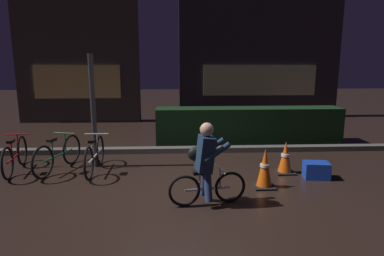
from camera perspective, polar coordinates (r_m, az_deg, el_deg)
name	(u,v)px	position (r m, az deg, el deg)	size (l,w,h in m)	color
ground_plane	(182,186)	(5.84, -1.70, -9.87)	(40.00, 40.00, 0.00)	black
sidewalk_curb	(180,150)	(7.92, -2.01, -3.70)	(12.00, 0.24, 0.12)	#56544F
hedge_row	(248,125)	(8.91, 9.54, 0.48)	(4.80, 0.70, 0.92)	black
storefront_left	(78,50)	(12.41, -18.83, 12.39)	(4.13, 0.54, 4.97)	#383330
storefront_right	(259,49)	(13.03, 11.35, 13.08)	(5.95, 0.54, 5.15)	#262328
street_post	(93,112)	(6.92, -16.40, 2.67)	(0.10, 0.10, 2.25)	#2D2D33
parked_bike_leftmost	(15,156)	(7.32, -27.82, -4.19)	(0.46, 1.51, 0.70)	black
parked_bike_left_mid	(58,155)	(7.03, -21.77, -4.24)	(0.52, 1.50, 0.71)	black
parked_bike_center_left	(95,156)	(6.74, -16.18, -4.52)	(0.46, 1.53, 0.71)	black
traffic_cone_near	(265,169)	(5.83, 12.24, -6.77)	(0.36, 0.36, 0.68)	black
traffic_cone_far	(285,158)	(6.66, 15.56, -4.90)	(0.36, 0.36, 0.62)	black
blue_crate	(316,170)	(6.59, 20.35, -6.73)	(0.44, 0.32, 0.30)	#193DB7
cyclist	(206,164)	(4.97, 2.32, -6.06)	(1.18, 0.50, 1.25)	black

